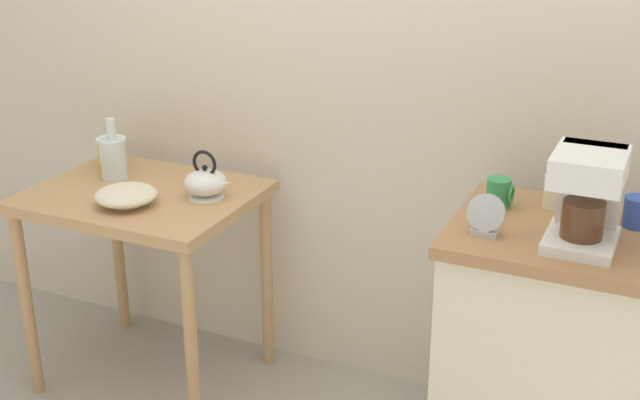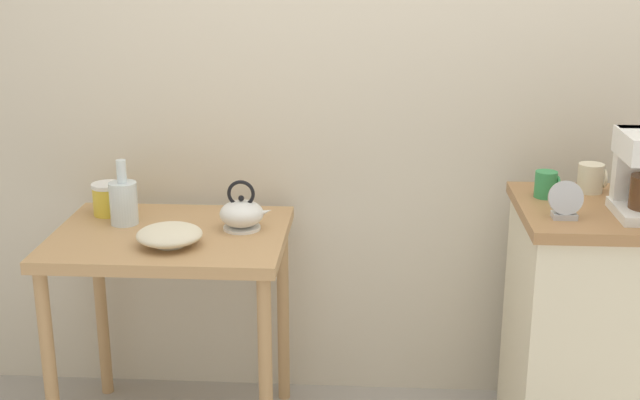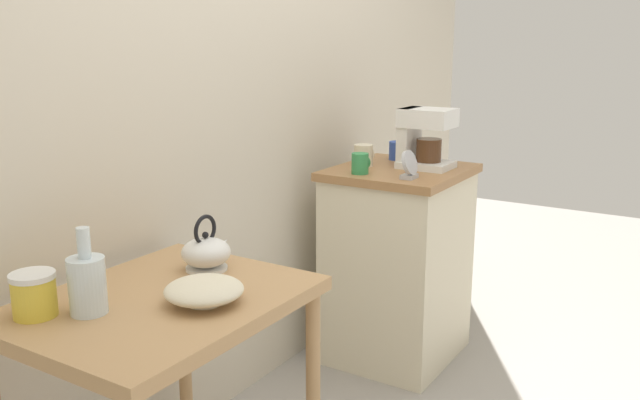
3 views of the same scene
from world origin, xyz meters
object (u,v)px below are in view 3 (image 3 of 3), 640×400
object	(u,v)px
glass_carafe_vase	(87,283)
coffee_maker	(422,136)
bowl_stoneware	(204,290)
table_clock	(410,166)
mug_small_cream	(364,155)
canister_enamel	(34,294)
mug_tall_green	(360,163)
teakettle	(207,252)
mug_blue	(398,151)

from	to	relation	value
glass_carafe_vase	coffee_maker	bearing A→B (deg)	-5.81
bowl_stoneware	table_clock	world-z (taller)	table_clock
glass_carafe_vase	mug_small_cream	distance (m)	1.57
glass_carafe_vase	table_clock	distance (m)	1.44
glass_carafe_vase	canister_enamel	world-z (taller)	glass_carafe_vase
bowl_stoneware	mug_tall_green	world-z (taller)	mug_tall_green
teakettle	mug_small_cream	size ratio (longest dim) A/B	1.87
teakettle	mug_small_cream	distance (m)	1.17
teakettle	table_clock	bearing A→B (deg)	-10.88
canister_enamel	mug_small_cream	bearing A→B (deg)	-1.21
bowl_stoneware	canister_enamel	size ratio (longest dim) A/B	1.85
table_clock	bowl_stoneware	bearing A→B (deg)	178.97
teakettle	table_clock	size ratio (longest dim) A/B	1.54
teakettle	canister_enamel	xyz separation A→B (m)	(-0.49, 0.13, 0.00)
bowl_stoneware	glass_carafe_vase	bearing A→B (deg)	134.87
mug_blue	teakettle	bearing A→B (deg)	-178.42
mug_tall_green	mug_blue	size ratio (longest dim) A/B	1.02
canister_enamel	mug_blue	xyz separation A→B (m)	(1.88, -0.09, 0.11)
bowl_stoneware	glass_carafe_vase	xyz separation A→B (m)	(-0.20, 0.20, 0.04)
glass_carafe_vase	table_clock	world-z (taller)	table_clock
glass_carafe_vase	mug_small_cream	bearing A→B (deg)	2.30
teakettle	glass_carafe_vase	distance (m)	0.41
canister_enamel	table_clock	xyz separation A→B (m)	(1.51, -0.32, 0.12)
glass_carafe_vase	mug_blue	distance (m)	1.80
mug_small_cream	mug_blue	size ratio (longest dim) A/B	1.13
mug_tall_green	canister_enamel	bearing A→B (deg)	175.97
bowl_stoneware	mug_small_cream	bearing A→B (deg)	11.08
coffee_maker	mug_blue	bearing A→B (deg)	54.71
mug_tall_green	mug_blue	distance (m)	0.39
bowl_stoneware	mug_small_cream	xyz separation A→B (m)	(1.36, 0.27, 0.14)
coffee_maker	mug_small_cream	xyz separation A→B (m)	(-0.10, 0.23, -0.09)
canister_enamel	mug_tall_green	xyz separation A→B (m)	(1.49, -0.10, 0.11)
mug_small_cream	table_clock	distance (m)	0.32
mug_small_cream	mug_blue	world-z (taller)	mug_small_cream
bowl_stoneware	teakettle	xyz separation A→B (m)	(0.21, 0.17, 0.02)
table_clock	canister_enamel	bearing A→B (deg)	167.86
table_clock	mug_small_cream	bearing A→B (deg)	63.29
mug_tall_green	teakettle	bearing A→B (deg)	-178.59
mug_small_cream	mug_blue	xyz separation A→B (m)	(0.23, -0.06, -0.01)
bowl_stoneware	coffee_maker	bearing A→B (deg)	1.33
glass_carafe_vase	table_clock	size ratio (longest dim) A/B	1.93
canister_enamel	mug_tall_green	distance (m)	1.50
canister_enamel	table_clock	bearing A→B (deg)	-12.14
teakettle	mug_small_cream	bearing A→B (deg)	4.67
coffee_maker	bowl_stoneware	bearing A→B (deg)	-178.67
bowl_stoneware	coffee_maker	xyz separation A→B (m)	(1.47, 0.03, 0.23)
mug_small_cream	table_clock	xyz separation A→B (m)	(-0.15, -0.29, 0.00)
coffee_maker	mug_small_cream	bearing A→B (deg)	113.80
mug_blue	table_clock	bearing A→B (deg)	-148.07
mug_blue	mug_small_cream	bearing A→B (deg)	166.11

